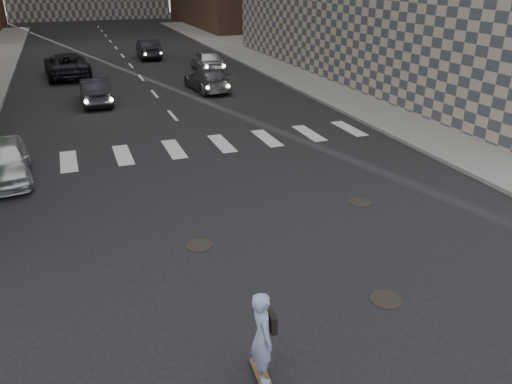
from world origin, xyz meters
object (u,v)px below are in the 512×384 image
at_px(traffic_car_a, 95,91).
at_px(traffic_car_d, 207,60).
at_px(silver_sedan, 4,161).
at_px(traffic_car_b, 207,80).
at_px(skateboarder, 263,336).
at_px(traffic_car_c, 67,65).
at_px(traffic_car_e, 148,49).

distance_m(traffic_car_a, traffic_car_d, 10.82).
xyz_separation_m(silver_sedan, traffic_car_b, (10.14, 10.97, -0.04)).
relative_size(traffic_car_b, traffic_car_d, 1.01).
xyz_separation_m(silver_sedan, traffic_car_a, (3.71, 9.97, 0.00)).
distance_m(skateboarder, traffic_car_a, 21.56).
height_order(skateboarder, silver_sedan, skateboarder).
distance_m(skateboarder, traffic_car_b, 23.15).
bearing_deg(traffic_car_c, traffic_car_b, 133.53).
height_order(traffic_car_c, traffic_car_d, traffic_car_c).
xyz_separation_m(silver_sedan, traffic_car_d, (11.81, 17.14, 0.06)).
bearing_deg(traffic_car_b, skateboarder, 72.42).
bearing_deg(traffic_car_d, traffic_car_c, -3.33).
height_order(skateboarder, traffic_car_c, skateboarder).
bearing_deg(silver_sedan, skateboarder, -71.28).
relative_size(traffic_car_b, traffic_car_c, 0.78).
bearing_deg(traffic_car_e, traffic_car_a, 72.20).
xyz_separation_m(silver_sedan, traffic_car_e, (8.87, 24.15, 0.06)).
xyz_separation_m(traffic_car_b, traffic_car_d, (1.67, 6.17, 0.10)).
relative_size(skateboarder, traffic_car_a, 0.43).
bearing_deg(traffic_car_e, traffic_car_b, 97.69).
bearing_deg(traffic_car_a, silver_sedan, 69.64).
xyz_separation_m(traffic_car_a, traffic_car_c, (-1.22, 8.18, 0.10)).
relative_size(skateboarder, traffic_car_b, 0.41).
bearing_deg(silver_sedan, traffic_car_b, 43.23).
distance_m(skateboarder, traffic_car_d, 29.53).
bearing_deg(silver_sedan, traffic_car_c, 78.18).
bearing_deg(traffic_car_b, traffic_car_a, 4.48).
distance_m(silver_sedan, traffic_car_a, 10.63).
xyz_separation_m(skateboarder, traffic_car_a, (-1.14, 21.53, -0.26)).
bearing_deg(traffic_car_d, traffic_car_e, -64.43).
xyz_separation_m(traffic_car_c, traffic_car_e, (6.39, 6.00, -0.05)).
bearing_deg(traffic_car_b, traffic_car_e, -88.89).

